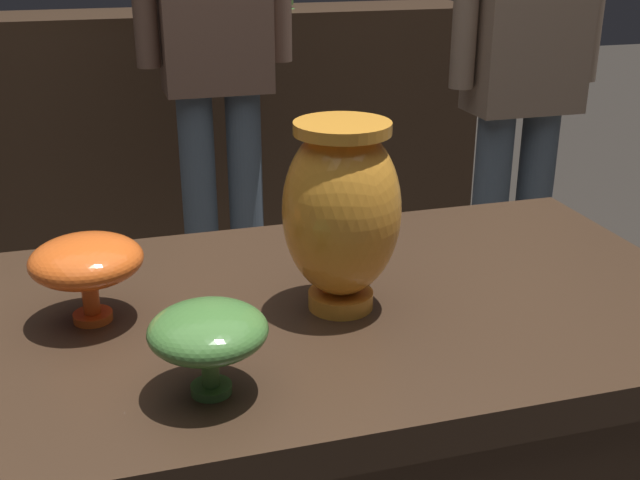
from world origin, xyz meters
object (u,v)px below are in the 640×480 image
vase_tall_behind (87,262)px  visitor_center_back (215,37)px  vase_right_accent (208,333)px  visitor_near_right (526,59)px  vase_centerpiece (342,210)px

vase_tall_behind → visitor_center_back: size_ratio=0.09×
vase_right_accent → visitor_near_right: (1.11, 1.27, 0.06)m
visitor_center_back → visitor_near_right: size_ratio=1.05×
vase_tall_behind → vase_right_accent: size_ratio=1.10×
vase_tall_behind → visitor_center_back: bearing=73.9°
vase_right_accent → visitor_near_right: 1.69m
visitor_center_back → visitor_near_right: (0.84, -0.35, -0.05)m
vase_tall_behind → vase_right_accent: (0.13, -0.22, -0.01)m
vase_centerpiece → visitor_near_right: bearing=50.5°
vase_centerpiece → vase_right_accent: 0.28m
vase_right_accent → visitor_center_back: bearing=80.4°
visitor_near_right → vase_tall_behind: bearing=39.8°
vase_tall_behind → visitor_near_right: (1.24, 1.04, 0.05)m
vase_centerpiece → vase_right_accent: size_ratio=1.95×
vase_centerpiece → vase_tall_behind: 0.35m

